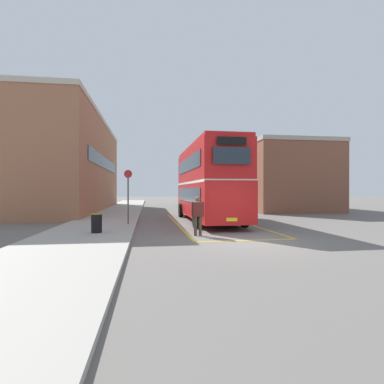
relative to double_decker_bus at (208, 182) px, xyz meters
name	(u,v)px	position (x,y,z in m)	size (l,w,h in m)	color
ground_plane	(193,213)	(0.09, 6.64, -2.51)	(135.60, 135.60, 0.00)	#66605B
sidewalk_left	(119,211)	(-6.41, 9.04, -2.44)	(4.00, 57.60, 0.14)	#A39E93
brick_building_left	(69,165)	(-11.45, 11.92, 1.93)	(7.00, 22.77, 8.88)	#9E6647
depot_building_right	(272,178)	(9.44, 11.84, 0.76)	(7.83, 14.49, 6.55)	brown
double_decker_bus	(208,182)	(0.00, 0.00, 0.00)	(3.02, 10.81, 4.75)	black
single_deck_bus	(200,193)	(3.02, 20.03, -0.87)	(3.50, 10.19, 3.02)	black
pedestrian_boarding	(198,213)	(-1.61, -5.90, -1.51)	(0.57, 0.30, 1.72)	#473828
litter_bin	(97,223)	(-5.99, -5.32, -1.95)	(0.49, 0.49, 0.84)	black
bus_stop_sign	(128,192)	(-4.85, -2.07, -0.61)	(0.44, 0.12, 2.97)	#4C4C51
bay_marking_yellow	(215,225)	(0.01, -1.99, -2.51)	(4.45, 12.83, 0.01)	gold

